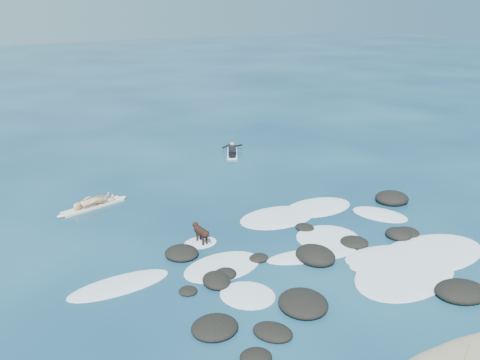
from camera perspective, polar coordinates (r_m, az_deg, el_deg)
ground at (r=16.96m, az=2.91°, el=-7.54°), size 160.00×160.00×0.00m
reef_rocks at (r=16.64m, az=12.82°, el=-8.18°), size 11.83×7.40×0.57m
breaking_foam at (r=17.32m, az=10.40°, el=-7.22°), size 12.38×7.88×0.12m
standing_surfer_rig at (r=20.74m, az=-15.55°, el=-1.15°), size 2.92×1.06×1.67m
paddling_surfer_rig at (r=26.94m, az=-0.84°, el=3.09°), size 1.63×2.21×0.41m
dog at (r=17.26m, az=-4.21°, el=-5.47°), size 0.30×1.04×0.66m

